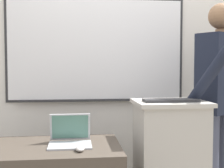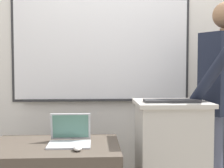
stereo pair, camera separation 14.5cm
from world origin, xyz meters
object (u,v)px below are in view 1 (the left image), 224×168
object	(u,v)px
computer_mouse_by_laptop	(80,149)
wireless_keyboard	(171,100)
lectern_podium	(169,164)
laptop	(70,136)
person_presenter	(220,93)

from	to	relation	value
computer_mouse_by_laptop	wireless_keyboard	bearing A→B (deg)	17.44
lectern_podium	laptop	distance (m)	0.81
person_presenter	computer_mouse_by_laptop	world-z (taller)	person_presenter
person_presenter	wireless_keyboard	xyz separation A→B (m)	(-0.49, -0.21, -0.03)
person_presenter	laptop	bearing A→B (deg)	157.96
laptop	wireless_keyboard	distance (m)	0.79
laptop	computer_mouse_by_laptop	world-z (taller)	laptop
wireless_keyboard	lectern_podium	bearing A→B (deg)	76.68
lectern_podium	laptop	world-z (taller)	lectern_podium
person_presenter	laptop	xyz separation A→B (m)	(-1.24, -0.22, -0.27)
laptop	computer_mouse_by_laptop	size ratio (longest dim) A/B	3.01
lectern_podium	wireless_keyboard	xyz separation A→B (m)	(-0.01, -0.06, 0.50)
computer_mouse_by_laptop	laptop	bearing A→B (deg)	108.05
wireless_keyboard	person_presenter	bearing A→B (deg)	23.18
lectern_podium	computer_mouse_by_laptop	bearing A→B (deg)	-158.61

